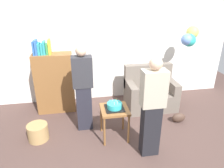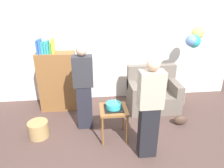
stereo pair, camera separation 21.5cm
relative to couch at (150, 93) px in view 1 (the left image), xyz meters
The scene contains 11 objects.
ground_plane 1.64m from the couch, 123.09° to the right, with size 8.00×8.00×0.00m, color #4C3833.
wall_back 1.51m from the couch, 140.98° to the left, with size 6.00×0.10×2.70m, color silver.
couch is the anchor object (origin of this frame).
bookshelf 2.14m from the couch, behind, with size 0.80×0.36×1.59m.
side_table 1.41m from the couch, 135.80° to the right, with size 0.48×0.48×0.59m.
birthday_cake 1.44m from the couch, 135.80° to the right, with size 0.32×0.32×0.17m.
person_blowing_candles 1.70m from the couch, 158.83° to the right, with size 0.36×0.22×1.63m.
person_holding_cake 1.64m from the couch, 109.57° to the right, with size 0.36×0.22×1.63m.
wicker_basket 2.51m from the couch, 160.97° to the right, with size 0.36×0.36×0.30m, color #A88451.
handbag 0.86m from the couch, 63.02° to the right, with size 0.28×0.14×0.20m, color #473328.
balloon_bunch 1.47m from the couch, ahead, with size 0.44×0.39×1.80m.
Camera 1 is at (-0.72, -2.72, 2.41)m, focal length 33.32 mm.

